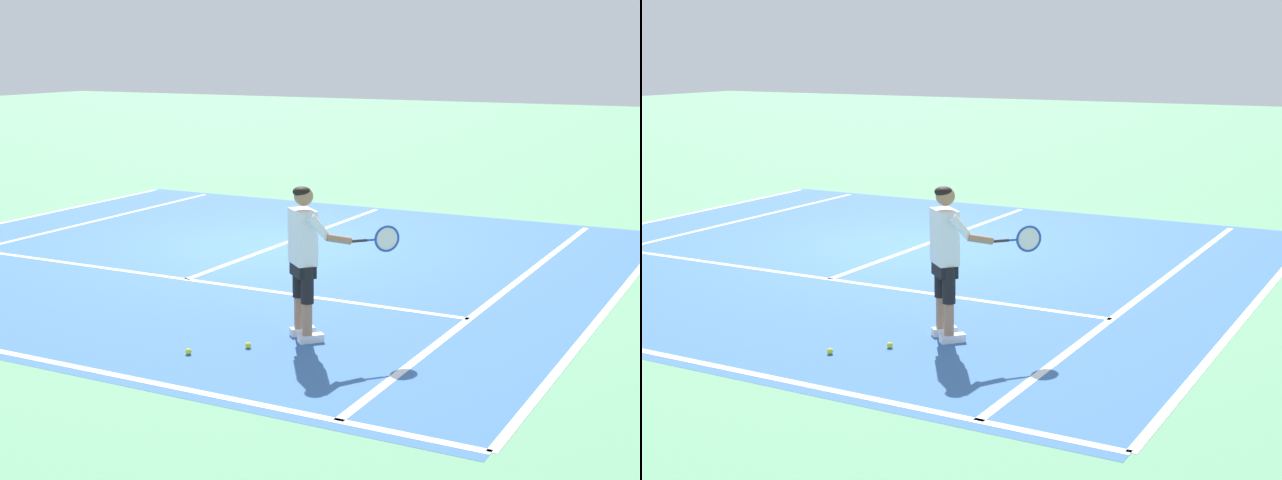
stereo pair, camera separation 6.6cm
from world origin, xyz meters
The scene contains 10 objects.
ground_plane centered at (0.00, 0.00, 0.00)m, with size 80.00×80.00×0.00m, color #609E70.
court_inner_surface centered at (0.00, -1.01, 0.00)m, with size 10.98×10.28×0.00m, color #3866A8.
line_service centered at (0.00, -2.47, 0.00)m, with size 8.23×0.10×0.01m, color white.
line_centre_service centered at (0.00, 0.73, 0.00)m, with size 0.10×6.40×0.01m, color white.
line_singles_left centered at (-4.12, -1.01, 0.00)m, with size 0.10×9.88×0.01m, color white.
line_singles_right centered at (4.12, -1.01, 0.00)m, with size 0.10×9.88×0.01m, color white.
line_doubles_right centered at (5.49, -1.01, 0.00)m, with size 0.10×9.88×0.01m, color white.
tennis_player centered at (2.76, -4.04, 0.99)m, with size 1.14×0.78×1.71m.
tennis_ball_near_feet centered at (1.92, -5.09, 0.03)m, with size 0.07×0.07×0.07m, color #CCE02D.
tennis_ball_by_baseline centered at (2.37, -4.62, 0.03)m, with size 0.07×0.07×0.07m, color #CCE02D.
Camera 1 is at (7.50, -12.71, 3.18)m, focal length 52.23 mm.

